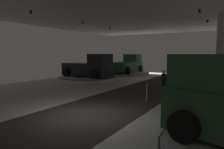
% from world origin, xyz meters
% --- Properties ---
extents(ground, '(24.00, 44.00, 0.06)m').
position_xyz_m(ground, '(0.00, 0.00, -0.02)').
color(ground, silver).
extents(display_platform_far_left, '(5.69, 5.69, 0.36)m').
position_xyz_m(display_platform_far_left, '(-7.38, 10.04, 0.20)').
color(display_platform_far_left, silver).
rests_on(display_platform_far_left, ground).
extents(pickup_truck_far_left, '(5.48, 3.08, 2.30)m').
position_xyz_m(pickup_truck_far_left, '(-7.06, 10.00, 1.30)').
color(pickup_truck_far_left, black).
rests_on(pickup_truck_far_left, display_platform_far_left).
extents(display_platform_deep_left, '(5.68, 5.68, 0.33)m').
position_xyz_m(display_platform_deep_left, '(-6.29, 16.78, 0.18)').
color(display_platform_deep_left, '#B7B7BC').
rests_on(display_platform_deep_left, ground).
extents(pickup_truck_deep_left, '(2.73, 5.34, 2.30)m').
position_xyz_m(pickup_truck_deep_left, '(-6.28, 17.10, 1.26)').
color(pickup_truck_deep_left, '#2D5638').
rests_on(pickup_truck_deep_left, display_platform_deep_left).
extents(visitor_walking_near, '(0.32, 0.32, 1.59)m').
position_xyz_m(visitor_walking_near, '(1.53, 6.60, 0.91)').
color(visitor_walking_near, black).
rests_on(visitor_walking_near, ground).
extents(visitor_walking_far, '(0.32, 0.32, 1.59)m').
position_xyz_m(visitor_walking_far, '(1.59, 11.89, 0.91)').
color(visitor_walking_far, black).
rests_on(visitor_walking_far, ground).
extents(stanchion_a, '(0.28, 0.28, 1.01)m').
position_xyz_m(stanchion_a, '(1.40, 3.83, 0.37)').
color(stanchion_a, '#333338').
rests_on(stanchion_a, ground).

